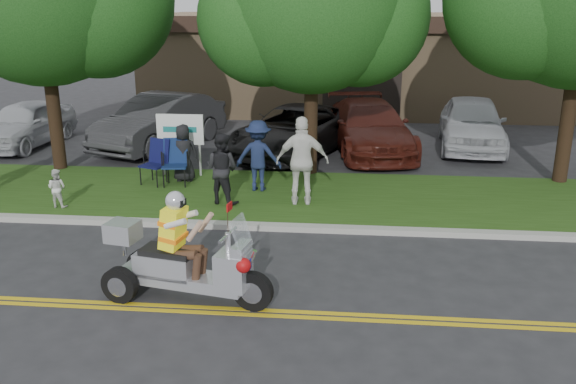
# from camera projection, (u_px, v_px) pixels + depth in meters

# --- Properties ---
(ground) EXTENTS (120.00, 120.00, 0.00)m
(ground) POSITION_uv_depth(u_px,v_px,m) (252.00, 297.00, 9.86)
(ground) COLOR #28282B
(ground) RESTS_ON ground
(centerline_near) EXTENTS (60.00, 0.10, 0.01)m
(centerline_near) POSITION_uv_depth(u_px,v_px,m) (246.00, 315.00, 9.31)
(centerline_near) COLOR gold
(centerline_near) RESTS_ON ground
(centerline_far) EXTENTS (60.00, 0.10, 0.01)m
(centerline_far) POSITION_uv_depth(u_px,v_px,m) (248.00, 309.00, 9.46)
(centerline_far) COLOR gold
(centerline_far) RESTS_ON ground
(curb) EXTENTS (60.00, 0.25, 0.12)m
(curb) POSITION_uv_depth(u_px,v_px,m) (274.00, 227.00, 12.74)
(curb) COLOR #A8A89E
(curb) RESTS_ON ground
(grass_verge) EXTENTS (60.00, 4.00, 0.10)m
(grass_verge) POSITION_uv_depth(u_px,v_px,m) (285.00, 196.00, 14.78)
(grass_verge) COLOR #254712
(grass_verge) RESTS_ON ground
(commercial_building) EXTENTS (18.00, 8.20, 4.00)m
(commercial_building) POSITION_uv_depth(u_px,v_px,m) (361.00, 60.00, 27.08)
(commercial_building) COLOR #9E7F5B
(commercial_building) RESTS_ON ground
(tree_mid) EXTENTS (5.88, 4.80, 7.05)m
(tree_mid) POSITION_uv_depth(u_px,v_px,m) (314.00, 6.00, 15.33)
(tree_mid) COLOR #332114
(tree_mid) RESTS_ON ground
(business_sign) EXTENTS (1.25, 0.06, 1.75)m
(business_sign) POSITION_uv_depth(u_px,v_px,m) (180.00, 133.00, 16.01)
(business_sign) COLOR silver
(business_sign) RESTS_ON ground
(trike_scooter) EXTENTS (2.77, 1.17, 1.82)m
(trike_scooter) POSITION_uv_depth(u_px,v_px,m) (181.00, 263.00, 9.61)
(trike_scooter) COLOR black
(trike_scooter) RESTS_ON ground
(lawn_chair_a) EXTENTS (0.77, 0.78, 1.12)m
(lawn_chair_a) POSITION_uv_depth(u_px,v_px,m) (157.00, 159.00, 15.49)
(lawn_chair_a) COLOR black
(lawn_chair_a) RESTS_ON grass_verge
(lawn_chair_b) EXTENTS (0.68, 0.70, 1.15)m
(lawn_chair_b) POSITION_uv_depth(u_px,v_px,m) (175.00, 159.00, 15.41)
(lawn_chair_b) COLOR black
(lawn_chair_b) RESTS_ON grass_verge
(spectator_adult_mid) EXTENTS (0.98, 0.88, 1.65)m
(spectator_adult_mid) POSITION_uv_depth(u_px,v_px,m) (222.00, 168.00, 13.87)
(spectator_adult_mid) COLOR black
(spectator_adult_mid) RESTS_ON grass_verge
(spectator_adult_right) EXTENTS (1.22, 0.58, 2.03)m
(spectator_adult_right) POSITION_uv_depth(u_px,v_px,m) (302.00, 161.00, 13.77)
(spectator_adult_right) COLOR white
(spectator_adult_right) RESTS_ON grass_verge
(spectator_chair_a) EXTENTS (1.16, 0.71, 1.74)m
(spectator_chair_a) POSITION_uv_depth(u_px,v_px,m) (258.00, 156.00, 14.82)
(spectator_chair_a) COLOR #192447
(spectator_chair_a) RESTS_ON grass_verge
(spectator_chair_b) EXTENTS (0.77, 0.55, 1.48)m
(spectator_chair_b) POSITION_uv_depth(u_px,v_px,m) (184.00, 153.00, 15.63)
(spectator_chair_b) COLOR black
(spectator_chair_b) RESTS_ON grass_verge
(child_right) EXTENTS (0.47, 0.39, 0.89)m
(child_right) POSITION_uv_depth(u_px,v_px,m) (57.00, 188.00, 13.71)
(child_right) COLOR silver
(child_right) RESTS_ON grass_verge
(parked_car_far_left) EXTENTS (1.98, 4.41, 1.47)m
(parked_car_far_left) POSITION_uv_depth(u_px,v_px,m) (25.00, 124.00, 19.86)
(parked_car_far_left) COLOR #B8B9C0
(parked_car_far_left) RESTS_ON ground
(parked_car_left) EXTENTS (3.50, 5.44, 1.69)m
(parked_car_left) POSITION_uv_depth(u_px,v_px,m) (160.00, 121.00, 19.64)
(parked_car_left) COLOR #323235
(parked_car_left) RESTS_ON ground
(parked_car_mid) EXTENTS (4.26, 5.86, 1.48)m
(parked_car_mid) POSITION_uv_depth(u_px,v_px,m) (295.00, 131.00, 18.77)
(parked_car_mid) COLOR black
(parked_car_mid) RESTS_ON ground
(parked_car_right) EXTENTS (3.12, 5.71, 1.57)m
(parked_car_right) POSITION_uv_depth(u_px,v_px,m) (369.00, 127.00, 19.06)
(parked_car_right) COLOR #491811
(parked_car_right) RESTS_ON ground
(parked_car_far_right) EXTENTS (2.50, 5.05, 1.66)m
(parked_car_far_right) POSITION_uv_depth(u_px,v_px,m) (472.00, 123.00, 19.54)
(parked_car_far_right) COLOR silver
(parked_car_far_right) RESTS_ON ground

